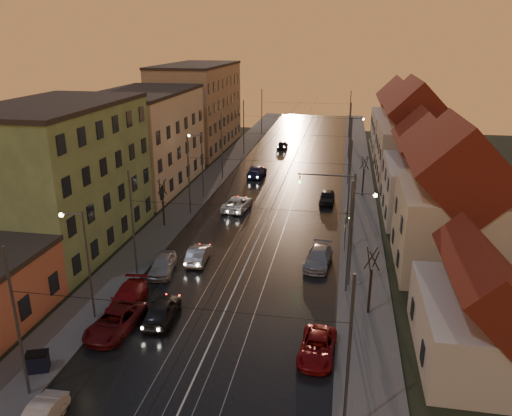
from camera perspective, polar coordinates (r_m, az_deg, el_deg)
The scene contains 48 objects.
ground at distance 33.24m, azimuth -5.50°, elevation -15.65°, with size 160.00×160.00×0.00m, color black.
road at distance 69.28m, azimuth 3.29°, elevation 3.27°, with size 16.00×120.00×0.04m, color black.
sidewalk_left at distance 71.09m, azimuth -4.75°, elevation 3.70°, with size 4.00×120.00×0.15m, color #4C4C4C.
sidewalk_right at distance 68.86m, azimuth 11.59°, elevation 2.85°, with size 4.00×120.00×0.15m, color #4C4C4C.
tram_rail_0 at distance 69.55m, azimuth 1.49°, elevation 3.39°, with size 0.06×120.00×0.03m, color gray.
tram_rail_1 at distance 69.36m, azimuth 2.66°, elevation 3.33°, with size 0.06×120.00×0.03m, color gray.
tram_rail_2 at distance 69.19m, azimuth 3.93°, elevation 3.27°, with size 0.06×120.00×0.03m, color gray.
tram_rail_3 at distance 69.06m, azimuth 5.11°, elevation 3.20°, with size 0.06×120.00×0.03m, color gray.
apartment_left_1 at distance 49.09m, azimuth -21.33°, elevation 3.15°, with size 10.00×18.00×13.00m, color #5E7D4F.
apartment_left_2 at distance 66.56m, azimuth -12.52°, elevation 7.49°, with size 10.00×20.00×12.00m, color beige.
apartment_left_3 at distance 88.72m, azimuth -6.66°, elevation 11.29°, with size 10.00×24.00×14.00m, color #977761.
house_right_0 at distance 33.70m, azimuth 25.10°, elevation -11.19°, with size 8.16×10.20×5.80m.
house_right_1 at distance 44.31m, azimuth 21.60°, elevation 0.05°, with size 8.67×10.20×10.80m.
house_right_2 at distance 56.80m, azimuth 19.15°, elevation 3.50°, with size 9.18×12.24×9.20m.
house_right_3 at distance 71.03m, azimuth 17.55°, elevation 7.61°, with size 9.18×14.28×11.50m.
house_right_4 at distance 88.77m, azimuth 16.18°, elevation 9.40°, with size 9.18×16.32×10.00m.
catenary_pole_l_0 at distance 29.74m, azimuth -25.63°, elevation -11.95°, with size 0.16×0.16×9.00m, color #595B60.
catenary_pole_r_0 at distance 24.83m, azimuth 10.53°, elevation -16.74°, with size 0.16×0.16×9.00m, color #595B60.
catenary_pole_l_1 at distance 41.42m, azimuth -13.90°, elevation -1.82°, with size 0.16×0.16×9.00m, color #595B60.
catenary_pole_r_1 at distance 38.04m, azimuth 10.60°, elevation -3.48°, with size 0.16×0.16×9.00m, color #595B60.
catenary_pole_l_2 at distance 54.74m, azimuth -7.69°, elevation 3.69°, with size 0.16×0.16×9.00m, color #595B60.
catenary_pole_r_2 at distance 52.23m, azimuth 10.63°, elevation 2.77°, with size 0.16×0.16×9.00m, color #595B60.
catenary_pole_l_3 at distance 68.76m, azimuth -3.92°, elevation 6.98°, with size 0.16×0.16×9.00m, color #595B60.
catenary_pole_r_3 at distance 66.78m, azimuth 10.65°, elevation 6.33°, with size 0.16×0.16×9.00m, color #595B60.
catenary_pole_l_4 at distance 83.12m, azimuth -1.42°, elevation 9.14°, with size 0.16×0.16×9.00m, color #595B60.
catenary_pole_r_4 at distance 81.49m, azimuth 10.66°, elevation 8.62°, with size 0.16×0.16×9.00m, color #595B60.
catenary_pole_l_5 at distance 100.60m, azimuth 0.66°, elevation 10.89°, with size 0.16×0.16×9.00m, color #595B60.
catenary_pole_r_5 at distance 99.25m, azimuth 10.67°, elevation 10.46°, with size 0.16×0.16×9.00m, color #595B60.
street_lamp_0 at distance 35.74m, azimuth -19.15°, elevation -5.11°, with size 1.75×0.32×8.00m.
street_lamp_1 at distance 38.84m, azimuth 11.38°, elevation -2.44°, with size 1.75×0.32×8.00m.
street_lamp_2 at distance 60.34m, azimuth -6.45°, elevation 5.56°, with size 1.75×0.32×8.00m.
street_lamp_3 at distance 73.56m, azimuth 11.07°, elevation 7.78°, with size 1.75×0.32×8.00m.
traffic_light_mast at distance 46.46m, azimuth 9.88°, elevation 0.89°, with size 5.30×0.32×7.20m.
bare_tree_0 at distance 52.23m, azimuth -10.57°, elevation 0.46°, with size 1.09×1.09×5.11m.
bare_tree_1 at distance 36.23m, azimuth 12.95°, elevation -8.37°, with size 1.09×1.09×5.11m.
bare_tree_2 at distance 62.45m, azimuth 12.18°, elevation 3.44°, with size 1.09×1.09×5.11m.
driving_car_0 at distance 36.10m, azimuth -10.69°, elevation -11.38°, with size 1.86×4.63×1.58m, color black.
driving_car_1 at distance 44.31m, azimuth -6.61°, elevation -5.26°, with size 1.52×4.35×1.43m, color #A0A0A5.
driving_car_2 at distance 56.92m, azimuth -2.15°, elevation 0.51°, with size 2.49×5.41×1.50m, color white.
driving_car_3 at distance 70.50m, azimuth 0.09°, elevation 4.23°, with size 2.21×5.42×1.57m, color #171B46.
driving_car_4 at distance 88.76m, azimuth 3.04°, elevation 7.24°, with size 1.59×3.94×1.34m, color black.
parked_left_1 at distance 35.60m, azimuth -15.77°, elevation -12.39°, with size 2.44×5.29×1.47m, color #580F11.
parked_left_2 at distance 38.19m, azimuth -14.50°, elevation -9.95°, with size 2.08×5.12×1.48m, color maroon.
parked_left_3 at distance 42.73m, azimuth -10.62°, elevation -6.36°, with size 1.80×4.48×1.53m, color #A5A6AB.
parked_right_0 at distance 32.29m, azimuth 7.02°, elevation -15.50°, with size 2.13×4.61×1.28m, color maroon.
parked_right_1 at distance 43.64m, azimuth 7.15°, elevation -5.66°, with size 2.05×5.03×1.46m, color #AAAAAF.
parked_right_2 at distance 59.83m, azimuth 8.12°, elevation 1.23°, with size 1.70×4.23×1.44m, color black.
dumpster at distance 33.31m, azimuth -23.66°, elevation -15.85°, with size 1.20×0.80×1.10m, color black.
Camera 1 is at (7.80, -26.20, 18.91)m, focal length 35.00 mm.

